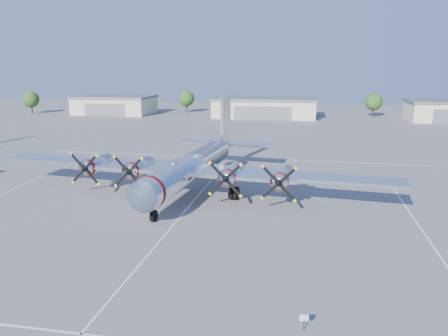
% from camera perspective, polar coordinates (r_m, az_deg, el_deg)
% --- Properties ---
extents(ground, '(260.00, 260.00, 0.00)m').
position_cam_1_polar(ground, '(45.02, -4.71, -5.16)').
color(ground, '#5E5E61').
rests_on(ground, ground).
extents(parking_lines, '(60.00, 50.08, 0.01)m').
position_cam_1_polar(parking_lines, '(43.43, -5.32, -5.87)').
color(parking_lines, silver).
rests_on(parking_lines, ground).
extents(hangar_west, '(22.60, 14.60, 5.40)m').
position_cam_1_polar(hangar_west, '(135.94, -14.07, 8.03)').
color(hangar_west, beige).
rests_on(hangar_west, ground).
extents(hangar_center, '(28.60, 14.60, 5.40)m').
position_cam_1_polar(hangar_center, '(124.18, 5.36, 7.90)').
color(hangar_center, beige).
rests_on(hangar_center, ground).
extents(tree_far_west, '(4.80, 4.80, 6.64)m').
position_cam_1_polar(tree_far_west, '(144.70, -23.90, 8.19)').
color(tree_far_west, '#382619').
rests_on(tree_far_west, ground).
extents(tree_west, '(4.80, 4.80, 6.64)m').
position_cam_1_polar(tree_west, '(136.50, -4.93, 9.02)').
color(tree_west, '#382619').
rests_on(tree_west, ground).
extents(tree_east, '(4.80, 4.80, 6.64)m').
position_cam_1_polar(tree_east, '(130.85, 18.97, 8.18)').
color(tree_east, '#382619').
rests_on(tree_east, ground).
extents(main_bomber_b29, '(48.49, 35.59, 10.09)m').
position_cam_1_polar(main_bomber_b29, '(50.84, -3.97, -2.98)').
color(main_bomber_b29, white).
rests_on(main_bomber_b29, ground).
extents(info_placard, '(0.50, 0.13, 0.95)m').
position_cam_1_polar(info_placard, '(25.59, 10.42, -18.88)').
color(info_placard, black).
rests_on(info_placard, ground).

